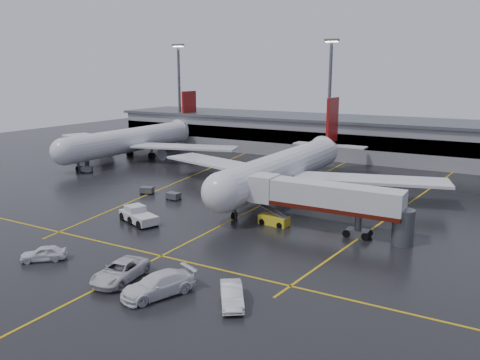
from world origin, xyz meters
The scene contains 22 objects.
ground centered at (0.00, 0.00, 0.00)m, with size 220.00×220.00×0.00m, color black.
apron_line_centre centered at (0.00, 0.00, 0.01)m, with size 0.25×90.00×0.02m, color gold.
apron_line_stop centered at (0.00, -22.00, 0.01)m, with size 60.00×0.25×0.02m, color gold.
apron_line_left centered at (-20.00, 10.00, 0.01)m, with size 0.25×70.00×0.02m, color gold.
apron_line_right centered at (18.00, 10.00, 0.01)m, with size 0.25×70.00×0.02m, color gold.
terminal centered at (0.00, 47.93, 4.32)m, with size 122.00×19.00×8.60m.
light_mast_left centered at (-45.00, 42.00, 14.47)m, with size 3.00×1.20×25.45m.
light_mast_mid centered at (-5.00, 42.00, 14.47)m, with size 3.00×1.20×25.45m.
main_airliner centered at (0.00, 9.70, 4.21)m, with size 48.80×45.60×14.10m.
second_airliner centered at (-42.00, 21.70, 4.21)m, with size 48.80×45.60×14.10m.
jet_bridge centered at (11.87, -6.00, 3.93)m, with size 19.90×3.40×6.05m.
pushback_tractor centered at (-9.80, -14.43, 0.87)m, with size 6.60×4.49×2.19m.
belt_loader centered at (5.54, -6.62, 0.60)m, with size 3.98×2.16×2.42m.
service_van_a centered at (0.56, -28.59, 0.88)m, with size 2.93×6.35×1.76m, color silver.
service_van_b centered at (5.51, -29.23, 0.96)m, with size 2.69×6.62×1.92m, color white.
service_van_c centered at (11.82, -27.54, 0.82)m, with size 1.74×4.99×1.64m, color white.
service_van_d centered at (-9.59, -28.85, 0.76)m, with size 1.79×4.45×1.52m, color white.
baggage_cart_a centered at (-12.76, -3.24, 0.63)m, with size 2.05×1.38×1.12m.
baggage_cart_b centered at (-18.59, -2.37, 0.63)m, with size 2.32×1.89×1.12m.
baggage_cart_c centered at (-10.48, 5.82, 0.63)m, with size 2.35×1.98×1.12m.
baggage_cart_d centered at (-44.75, 8.80, 0.63)m, with size 2.14×1.52×1.12m.
baggage_cart_e centered at (-39.46, 4.82, 0.63)m, with size 2.38×2.15×1.12m.
Camera 1 is at (30.69, -59.16, 18.74)m, focal length 36.31 mm.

